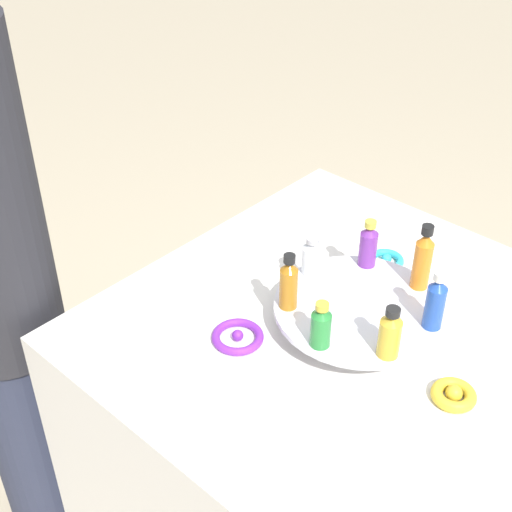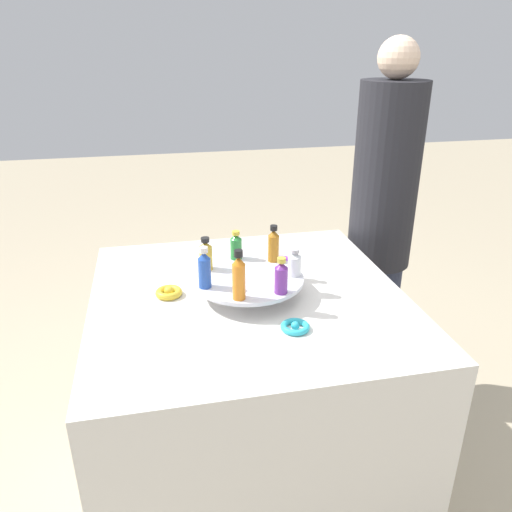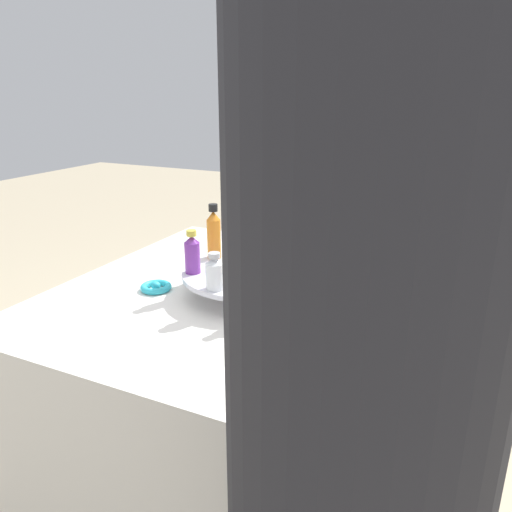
# 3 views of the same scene
# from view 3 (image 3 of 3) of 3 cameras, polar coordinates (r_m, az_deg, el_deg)

# --- Properties ---
(party_table) EXTENTS (0.98, 0.98, 0.80)m
(party_table) POSITION_cam_3_polar(r_m,az_deg,el_deg) (1.50, -0.58, -18.37)
(party_table) COLOR silver
(party_table) RESTS_ON ground_plane
(display_stand) EXTENTS (0.35, 0.35, 0.06)m
(display_stand) POSITION_cam_3_polar(r_m,az_deg,el_deg) (1.29, -0.64, -2.40)
(display_stand) COLOR silver
(display_stand) RESTS_ON party_table
(bottle_green) EXTENTS (0.04, 0.04, 0.10)m
(bottle_green) POSITION_cam_3_polar(r_m,az_deg,el_deg) (1.22, 5.75, -0.55)
(bottle_green) COLOR #288438
(bottle_green) RESTS_ON display_stand
(bottle_gold) EXTENTS (0.04, 0.04, 0.11)m
(bottle_gold) POSITION_cam_3_polar(r_m,az_deg,el_deg) (1.34, 4.78, 1.43)
(bottle_gold) COLOR gold
(bottle_gold) RESTS_ON display_stand
(bottle_blue) EXTENTS (0.04, 0.04, 0.13)m
(bottle_blue) POSITION_cam_3_polar(r_m,az_deg,el_deg) (1.40, 0.24, 2.66)
(bottle_blue) COLOR #234CAD
(bottle_blue) RESTS_ON display_stand
(bottle_orange) EXTENTS (0.04, 0.04, 0.15)m
(bottle_orange) POSITION_cam_3_polar(r_m,az_deg,el_deg) (1.36, -4.85, 2.59)
(bottle_orange) COLOR orange
(bottle_orange) RESTS_ON display_stand
(bottle_purple) EXTENTS (0.04, 0.04, 0.11)m
(bottle_purple) POSITION_cam_3_polar(r_m,az_deg,el_deg) (1.26, -7.30, 0.30)
(bottle_purple) COLOR #702D93
(bottle_purple) RESTS_ON display_stand
(bottle_clear) EXTENTS (0.04, 0.04, 0.09)m
(bottle_clear) POSITION_cam_3_polar(r_m,az_deg,el_deg) (1.16, -4.75, -1.91)
(bottle_clear) COLOR silver
(bottle_clear) RESTS_ON display_stand
(bottle_amber) EXTENTS (0.04, 0.04, 0.13)m
(bottle_amber) POSITION_cam_3_polar(r_m,az_deg,el_deg) (1.13, 1.53, -1.42)
(bottle_amber) COLOR #AD6B19
(bottle_amber) RESTS_ON display_stand
(ribbon_bow_purple) EXTENTS (0.11, 0.11, 0.02)m
(ribbon_bow_purple) POSITION_cam_3_polar(r_m,az_deg,el_deg) (1.10, 4.87, -8.48)
(ribbon_bow_purple) COLOR purple
(ribbon_bow_purple) RESTS_ON party_table
(ribbon_bow_gold) EXTENTS (0.08, 0.08, 0.03)m
(ribbon_bow_gold) POSITION_cam_3_polar(r_m,az_deg,el_deg) (1.50, 4.95, -0.75)
(ribbon_bow_gold) COLOR gold
(ribbon_bow_gold) RESTS_ON party_table
(ribbon_bow_teal) EXTENTS (0.08, 0.08, 0.02)m
(ribbon_bow_teal) POSITION_cam_3_polar(r_m,az_deg,el_deg) (1.35, -11.36, -3.49)
(ribbon_bow_teal) COLOR #2DB7CC
(ribbon_bow_teal) RESTS_ON party_table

